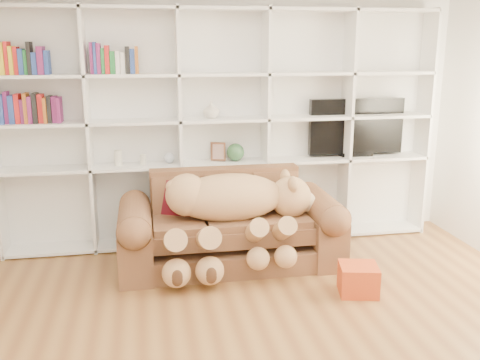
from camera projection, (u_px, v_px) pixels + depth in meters
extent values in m
cube|color=white|center=(220.00, 112.00, 5.58)|extent=(5.00, 0.02, 2.70)
cube|color=white|center=(221.00, 127.00, 5.58)|extent=(4.40, 0.03, 2.40)
cube|color=white|center=(89.00, 133.00, 5.20)|extent=(0.03, 0.35, 2.40)
cube|color=white|center=(180.00, 130.00, 5.35)|extent=(0.03, 0.35, 2.40)
cube|color=white|center=(265.00, 128.00, 5.51)|extent=(0.03, 0.35, 2.40)
cube|color=white|center=(346.00, 126.00, 5.66)|extent=(0.03, 0.35, 2.40)
cube|color=white|center=(423.00, 124.00, 5.81)|extent=(0.03, 0.35, 2.40)
cube|color=white|center=(224.00, 237.00, 5.72)|extent=(4.40, 0.35, 0.03)
cube|color=white|center=(223.00, 163.00, 5.52)|extent=(4.40, 0.35, 0.03)
cube|color=white|center=(223.00, 119.00, 5.40)|extent=(4.40, 0.35, 0.03)
cube|color=white|center=(223.00, 74.00, 5.29)|extent=(4.40, 0.35, 0.03)
cube|color=white|center=(222.00, 9.00, 5.14)|extent=(4.40, 0.35, 0.03)
cube|color=brown|center=(231.00, 254.00, 5.08)|extent=(1.96, 0.80, 0.21)
cube|color=brown|center=(231.00, 224.00, 4.99)|extent=(1.46, 0.65, 0.28)
cube|color=brown|center=(225.00, 193.00, 5.29)|extent=(1.46, 0.19, 0.51)
cube|color=brown|center=(136.00, 245.00, 4.89)|extent=(0.30, 0.89, 0.51)
cube|color=brown|center=(319.00, 233.00, 5.20)|extent=(0.30, 0.89, 0.51)
cylinder|color=brown|center=(135.00, 218.00, 4.83)|extent=(0.30, 0.84, 0.30)
cylinder|color=brown|center=(320.00, 207.00, 5.14)|extent=(0.30, 0.84, 0.30)
ellipsoid|color=tan|center=(229.00, 197.00, 4.90)|extent=(1.02, 0.49, 0.44)
sphere|color=tan|center=(187.00, 195.00, 4.82)|extent=(0.39, 0.39, 0.39)
sphere|color=tan|center=(290.00, 197.00, 5.00)|extent=(0.39, 0.39, 0.39)
sphere|color=beige|center=(306.00, 202.00, 5.04)|extent=(0.19, 0.19, 0.19)
sphere|color=#402717|center=(313.00, 202.00, 5.06)|extent=(0.06, 0.06, 0.06)
ellipsoid|color=tan|center=(293.00, 184.00, 4.83)|extent=(0.09, 0.15, 0.15)
ellipsoid|color=tan|center=(285.00, 177.00, 5.09)|extent=(0.09, 0.15, 0.15)
sphere|color=tan|center=(173.00, 187.00, 4.78)|extent=(0.13, 0.13, 0.13)
cylinder|color=tan|center=(255.00, 232.00, 4.69)|extent=(0.17, 0.47, 0.34)
cylinder|color=tan|center=(282.00, 230.00, 4.73)|extent=(0.17, 0.47, 0.34)
cylinder|color=tan|center=(174.00, 241.00, 4.58)|extent=(0.19, 0.54, 0.40)
cylinder|color=tan|center=(207.00, 239.00, 4.63)|extent=(0.19, 0.54, 0.40)
sphere|color=tan|center=(258.00, 259.00, 4.60)|extent=(0.20, 0.20, 0.20)
sphere|color=tan|center=(286.00, 257.00, 4.64)|extent=(0.20, 0.20, 0.20)
sphere|color=tan|center=(176.00, 273.00, 4.49)|extent=(0.25, 0.25, 0.25)
sphere|color=tan|center=(210.00, 270.00, 4.54)|extent=(0.25, 0.25, 0.25)
cube|color=#550E14|center=(175.00, 199.00, 5.04)|extent=(0.41, 0.33, 0.37)
cube|color=#C6431A|center=(358.00, 279.00, 4.48)|extent=(0.37, 0.35, 0.25)
cube|color=black|center=(356.00, 126.00, 5.73)|extent=(1.04, 0.08, 0.59)
cube|color=black|center=(355.00, 153.00, 5.81)|extent=(0.35, 0.18, 0.04)
cube|color=brown|center=(218.00, 152.00, 5.48)|extent=(0.15, 0.08, 0.19)
sphere|color=#2C5632|center=(235.00, 152.00, 5.51)|extent=(0.18, 0.18, 0.18)
cylinder|color=beige|center=(118.00, 158.00, 5.31)|extent=(0.08, 0.08, 0.15)
cylinder|color=beige|center=(143.00, 159.00, 5.36)|extent=(0.08, 0.08, 0.10)
sphere|color=silver|center=(169.00, 158.00, 5.40)|extent=(0.11, 0.11, 0.11)
imported|color=beige|center=(211.00, 110.00, 5.36)|extent=(0.20, 0.20, 0.17)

